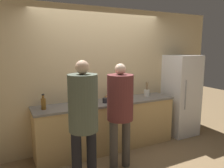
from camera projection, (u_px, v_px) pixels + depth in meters
name	position (u px, v px, depth m)	size (l,w,h in m)	color
ground_plane	(115.00, 156.00, 3.82)	(14.00, 14.00, 0.00)	#8C704C
wall_back	(101.00, 78.00, 4.15)	(5.20, 0.06, 2.60)	#D6BC8C
counter	(107.00, 125.00, 4.04)	(2.63, 0.59, 0.90)	tan
refrigerator	(181.00, 95.00, 4.71)	(0.62, 0.64, 1.71)	white
person_left	(83.00, 114.00, 2.75)	(0.37, 0.37, 1.72)	black
person_center	(120.00, 106.00, 3.29)	(0.39, 0.39, 1.64)	#4C4742
fruit_bowl	(113.00, 98.00, 4.06)	(0.32, 0.32, 0.11)	brown
utensil_crock	(147.00, 93.00, 4.38)	(0.11, 0.11, 0.29)	silver
bottle_amber	(43.00, 103.00, 3.44)	(0.07, 0.07, 0.25)	brown
bottle_clear	(131.00, 94.00, 4.18)	(0.07, 0.07, 0.20)	silver
cup_black	(105.00, 100.00, 3.85)	(0.09, 0.09, 0.09)	#28282D
cup_yellow	(72.00, 100.00, 3.81)	(0.07, 0.07, 0.10)	gold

